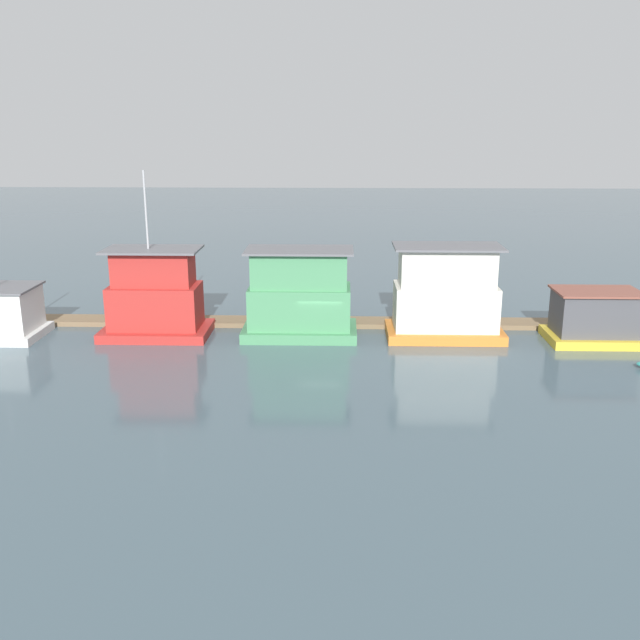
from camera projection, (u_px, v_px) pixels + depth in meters
name	position (u px, v px, depth m)	size (l,w,h in m)	color
ground_plane	(320.00, 338.00, 41.93)	(200.00, 200.00, 0.00)	#475B66
dock_walkway	(322.00, 322.00, 44.75)	(51.00, 1.91, 0.30)	#846B4C
houseboat_red	(155.00, 299.00, 41.92)	(6.28, 3.94, 9.68)	red
houseboat_green	(300.00, 297.00, 41.78)	(6.71, 3.84, 5.22)	#4C9360
houseboat_orange	(446.00, 296.00, 41.58)	(6.78, 3.81, 5.46)	orange
houseboat_yellow	(595.00, 318.00, 40.91)	(5.31, 3.62, 3.05)	gold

